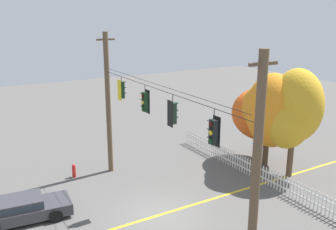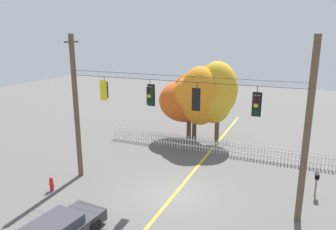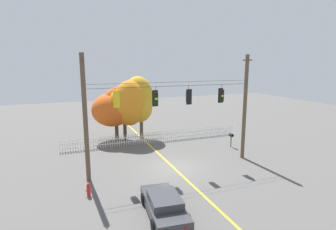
{
  "view_description": "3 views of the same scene",
  "coord_description": "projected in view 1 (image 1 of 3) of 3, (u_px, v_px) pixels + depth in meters",
  "views": [
    {
      "loc": [
        14.39,
        -8.06,
        9.58
      ],
      "look_at": [
        -0.45,
        0.73,
        4.9
      ],
      "focal_mm": 39.99,
      "sensor_mm": 36.0,
      "label": 1
    },
    {
      "loc": [
        5.9,
        -14.8,
        8.6
      ],
      "look_at": [
        -0.65,
        0.61,
        4.32
      ],
      "focal_mm": 34.09,
      "sensor_mm": 36.0,
      "label": 2
    },
    {
      "loc": [
        -7.57,
        -18.35,
        8.01
      ],
      "look_at": [
        -0.29,
        0.44,
        4.08
      ],
      "focal_mm": 29.17,
      "sensor_mm": 36.0,
      "label": 3
    }
  ],
  "objects": [
    {
      "name": "traffic_signal_southbound_primary",
      "position": [
        172.0,
        113.0,
        16.02
      ],
      "size": [
        0.43,
        0.38,
        1.4
      ],
      "color": "black"
    },
    {
      "name": "traffic_signal_eastbound_side",
      "position": [
        121.0,
        90.0,
        20.48
      ],
      "size": [
        0.43,
        0.38,
        1.31
      ],
      "color": "black"
    },
    {
      "name": "ground",
      "position": [
        160.0,
        215.0,
        18.42
      ],
      "size": [
        80.0,
        80.0,
        0.0
      ],
      "primitive_type": "plane",
      "color": "#565451"
    },
    {
      "name": "autumn_oak_far_east",
      "position": [
        293.0,
        112.0,
        22.09
      ],
      "size": [
        3.23,
        3.38,
        6.56
      ],
      "color": "brown",
      "rests_on": "ground"
    },
    {
      "name": "autumn_maple_near_fence",
      "position": [
        264.0,
        112.0,
        24.44
      ],
      "size": [
        4.23,
        3.73,
        5.5
      ],
      "color": "brown",
      "rests_on": "ground"
    },
    {
      "name": "traffic_signal_northbound_primary",
      "position": [
        145.0,
        102.0,
        18.17
      ],
      "size": [
        0.43,
        0.38,
        1.44
      ],
      "color": "black"
    },
    {
      "name": "traffic_signal_westbound_side",
      "position": [
        214.0,
        132.0,
        13.65
      ],
      "size": [
        0.43,
        0.38,
        1.46
      ],
      "color": "black"
    },
    {
      "name": "fire_hydrant",
      "position": [
        74.0,
        171.0,
        22.6
      ],
      "size": [
        0.38,
        0.22,
        0.83
      ],
      "color": "red",
      "rests_on": "ground"
    },
    {
      "name": "parked_car",
      "position": [
        22.0,
        208.0,
        17.83
      ],
      "size": [
        2.25,
        4.57,
        1.15
      ],
      "color": "#38383D",
      "rests_on": "ground"
    },
    {
      "name": "signal_support_span",
      "position": [
        159.0,
        130.0,
        17.28
      ],
      "size": [
        12.93,
        1.1,
        8.6
      ],
      "color": "brown",
      "rests_on": "ground"
    },
    {
      "name": "white_picket_fence",
      "position": [
        276.0,
        181.0,
        20.95
      ],
      "size": [
        18.25,
        0.06,
        1.07
      ],
      "color": "white",
      "rests_on": "ground"
    },
    {
      "name": "autumn_maple_mid",
      "position": [
        270.0,
        110.0,
        22.97
      ],
      "size": [
        3.84,
        3.12,
        6.19
      ],
      "color": "#473828",
      "rests_on": "ground"
    },
    {
      "name": "lane_centerline_stripe",
      "position": [
        160.0,
        215.0,
        18.42
      ],
      "size": [
        0.16,
        36.0,
        0.01
      ],
      "primitive_type": "cube",
      "color": "gold",
      "rests_on": "ground"
    }
  ]
}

